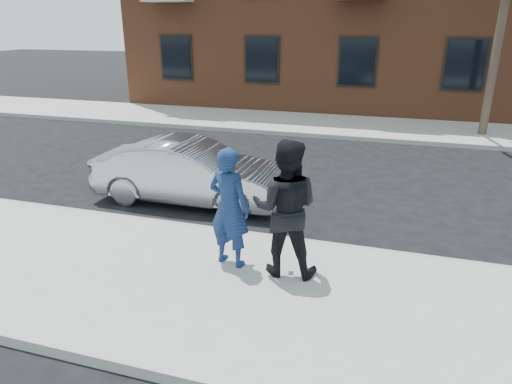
% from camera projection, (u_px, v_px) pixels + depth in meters
% --- Properties ---
extents(ground, '(100.00, 100.00, 0.00)m').
position_uv_depth(ground, '(255.00, 292.00, 6.55)').
color(ground, black).
rests_on(ground, ground).
extents(near_sidewalk, '(50.00, 3.50, 0.15)m').
position_uv_depth(near_sidewalk, '(250.00, 297.00, 6.30)').
color(near_sidewalk, gray).
rests_on(near_sidewalk, ground).
extents(near_curb, '(50.00, 0.10, 0.15)m').
position_uv_depth(near_curb, '(281.00, 241.00, 7.91)').
color(near_curb, '#999691').
rests_on(near_curb, ground).
extents(far_sidewalk, '(50.00, 3.50, 0.15)m').
position_uv_depth(far_sidewalk, '(346.00, 126.00, 16.60)').
color(far_sidewalk, gray).
rests_on(far_sidewalk, ground).
extents(far_curb, '(50.00, 0.10, 0.15)m').
position_uv_depth(far_curb, '(339.00, 137.00, 14.99)').
color(far_curb, '#999691').
rests_on(far_curb, ground).
extents(silver_sedan, '(4.06, 1.46, 1.33)m').
position_uv_depth(silver_sedan, '(190.00, 172.00, 9.62)').
color(silver_sedan, '#999BA3').
rests_on(silver_sedan, ground).
extents(man_hoodie, '(0.76, 0.59, 1.84)m').
position_uv_depth(man_hoodie, '(229.00, 208.00, 6.72)').
color(man_hoodie, navy).
rests_on(man_hoodie, near_sidewalk).
extents(man_peacoat, '(1.04, 0.85, 2.01)m').
position_uv_depth(man_peacoat, '(285.00, 209.00, 6.45)').
color(man_peacoat, black).
rests_on(man_peacoat, near_sidewalk).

